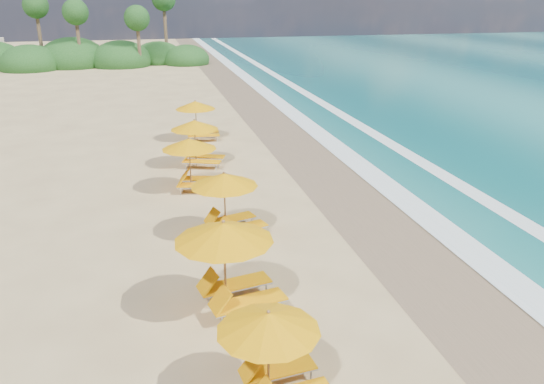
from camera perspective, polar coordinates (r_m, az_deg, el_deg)
ground at (r=18.63m, az=0.00°, el=-3.46°), size 160.00×160.00×0.00m
wet_sand at (r=19.86m, az=11.31°, el=-2.31°), size 4.00×160.00×0.01m
surf_foam at (r=21.08m, az=18.02°, el=-1.53°), size 4.00×160.00×0.01m
station_1 at (r=10.73m, az=0.44°, el=-16.18°), size 2.33×2.20×2.02m
station_2 at (r=13.37m, az=-4.24°, el=-7.07°), size 2.97×2.85×2.46m
station_3 at (r=17.52m, az=-4.50°, el=-0.75°), size 2.76×2.69×2.20m
station_4 at (r=21.73m, az=-8.20°, el=3.29°), size 2.70×2.60×2.19m
station_5 at (r=24.81m, az=-7.71°, el=5.46°), size 2.83×2.78×2.19m
station_6 at (r=29.39m, az=-7.68°, el=7.76°), size 2.46×2.31×2.16m
treeline at (r=62.73m, az=-19.29°, el=13.26°), size 25.80×8.80×9.74m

